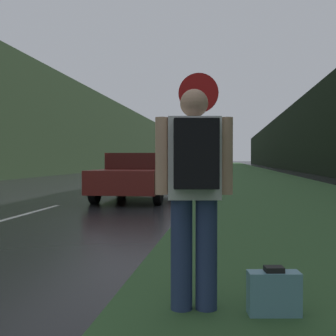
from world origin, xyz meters
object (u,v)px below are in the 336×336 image
suitcase (274,294)px  car_passing_far (188,166)px  stop_sign (198,131)px  delivery_truck (197,157)px  hitchhiker_with_backpack (194,185)px  car_passing_near (138,176)px

suitcase → car_passing_far: 26.69m
stop_sign → suitcase: 4.65m
delivery_truck → suitcase: bearing=-85.8°
hitchhiker_with_backpack → delivery_truck: bearing=85.7°
suitcase → car_passing_near: car_passing_near is taller
hitchhiker_with_backpack → stop_sign: bearing=85.1°
car_passing_near → car_passing_far: car_passing_far is taller
suitcase → hitchhiker_with_backpack: bearing=171.3°
hitchhiker_with_backpack → car_passing_near: 9.63m
stop_sign → suitcase: (0.85, -4.30, -1.54)m
hitchhiker_with_backpack → delivery_truck: 87.45m
stop_sign → hitchhiker_with_backpack: size_ratio=1.57×
hitchhiker_with_backpack → suitcase: (0.61, -0.01, -0.83)m
suitcase → stop_sign: bearing=93.1°
delivery_truck → car_passing_near: bearing=-87.5°
stop_sign → delivery_truck: size_ratio=0.32×
hitchhiker_with_backpack → car_passing_near: hitchhiker_with_backpack is taller
car_passing_far → delivery_truck: 60.84m
car_passing_near → hitchhiker_with_backpack: bearing=104.6°
hitchhiker_with_backpack → suitcase: bearing=-8.7°
suitcase → delivery_truck: size_ratio=0.05×
stop_sign → car_passing_far: size_ratio=0.68×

